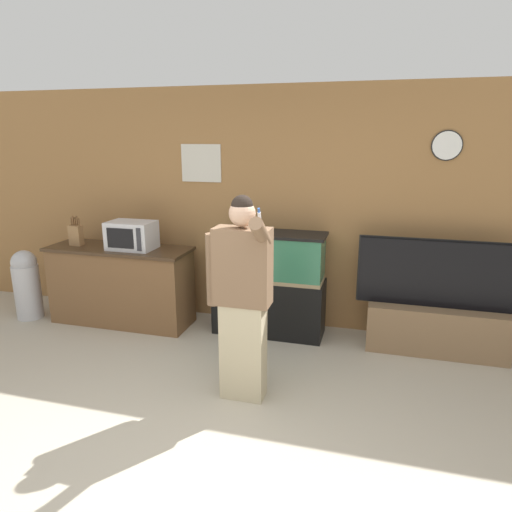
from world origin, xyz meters
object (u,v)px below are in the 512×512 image
object	(u,v)px
counter_island	(122,285)
person_standing	(242,297)
trash_bin	(27,283)
microwave	(132,235)
knife_block	(76,234)
tv_on_stand	(437,319)
aquarium_on_stand	(269,283)

from	to	relation	value
counter_island	person_standing	world-z (taller)	person_standing
counter_island	trash_bin	world-z (taller)	counter_island
microwave	trash_bin	bearing A→B (deg)	-172.75
knife_block	tv_on_stand	world-z (taller)	knife_block
person_standing	trash_bin	bearing A→B (deg)	162.13
tv_on_stand	microwave	bearing A→B (deg)	-176.89
counter_island	trash_bin	distance (m)	1.15
tv_on_stand	person_standing	bearing A→B (deg)	-141.43
microwave	person_standing	world-z (taller)	person_standing
microwave	aquarium_on_stand	bearing A→B (deg)	6.58
knife_block	tv_on_stand	size ratio (longest dim) A/B	0.21
microwave	knife_block	xyz separation A→B (m)	(-0.70, -0.01, -0.03)
counter_island	microwave	xyz separation A→B (m)	(0.18, -0.02, 0.59)
counter_island	person_standing	distance (m)	2.14
counter_island	aquarium_on_stand	xyz separation A→B (m)	(1.69, 0.16, 0.12)
trash_bin	aquarium_on_stand	bearing A→B (deg)	6.89
counter_island	aquarium_on_stand	distance (m)	1.70
tv_on_stand	knife_block	bearing A→B (deg)	-177.25
knife_block	trash_bin	xyz separation A→B (m)	(-0.62, -0.15, -0.59)
tv_on_stand	aquarium_on_stand	bearing A→B (deg)	-179.99
microwave	person_standing	size ratio (longest dim) A/B	0.30
person_standing	trash_bin	distance (m)	3.09
tv_on_stand	person_standing	size ratio (longest dim) A/B	0.95
microwave	knife_block	bearing A→B (deg)	-178.88
tv_on_stand	trash_bin	xyz separation A→B (m)	(-4.52, -0.34, 0.08)
counter_island	microwave	bearing A→B (deg)	-4.73
knife_block	aquarium_on_stand	bearing A→B (deg)	4.86
knife_block	aquarium_on_stand	distance (m)	2.25
knife_block	aquarium_on_stand	world-z (taller)	knife_block
tv_on_stand	trash_bin	world-z (taller)	tv_on_stand
counter_island	microwave	distance (m)	0.62
knife_block	trash_bin	distance (m)	0.87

